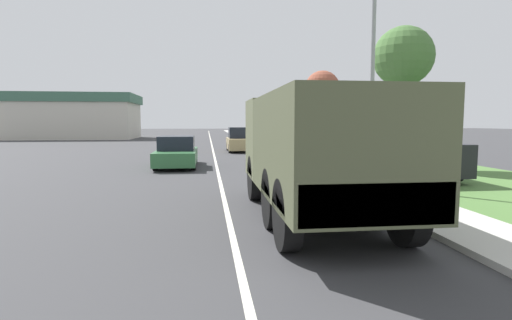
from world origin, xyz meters
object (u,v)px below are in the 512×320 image
object	(u,v)px
car_nearest_ahead	(177,153)
lamp_post	(366,56)
car_second_ahead	(240,141)
military_truck	(315,147)
pickup_truck	(404,152)

from	to	relation	value
car_nearest_ahead	lamp_post	size ratio (longest dim) A/B	0.66
car_second_ahead	lamp_post	world-z (taller)	lamp_post
car_second_ahead	car_nearest_ahead	bearing A→B (deg)	-112.05
car_nearest_ahead	military_truck	bearing A→B (deg)	-70.74
military_truck	car_nearest_ahead	size ratio (longest dim) A/B	1.46
military_truck	car_second_ahead	world-z (taller)	military_truck
lamp_post	car_nearest_ahead	bearing A→B (deg)	133.40
military_truck	car_nearest_ahead	world-z (taller)	military_truck
car_nearest_ahead	car_second_ahead	size ratio (longest dim) A/B	1.12
pickup_truck	military_truck	bearing A→B (deg)	-129.90
military_truck	car_second_ahead	distance (m)	19.97
car_nearest_ahead	car_second_ahead	xyz separation A→B (m)	(3.78, 9.33, 0.11)
car_nearest_ahead	pickup_truck	distance (m)	10.02
car_nearest_ahead	pickup_truck	bearing A→B (deg)	-24.67
military_truck	lamp_post	world-z (taller)	lamp_post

